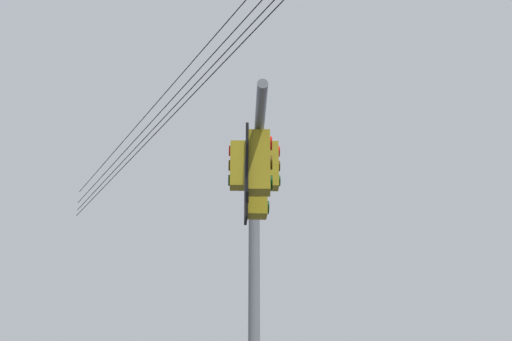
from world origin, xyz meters
The scene contains 2 objects.
signal_mast_assembly centered at (-1.02, 0.75, 4.87)m, with size 2.83×3.47×6.81m.
overhead_wire_span centered at (0.57, -0.40, 9.84)m, with size 24.74×11.59×1.83m.
Camera 1 is at (-6.61, 8.51, 1.76)m, focal length 42.43 mm.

